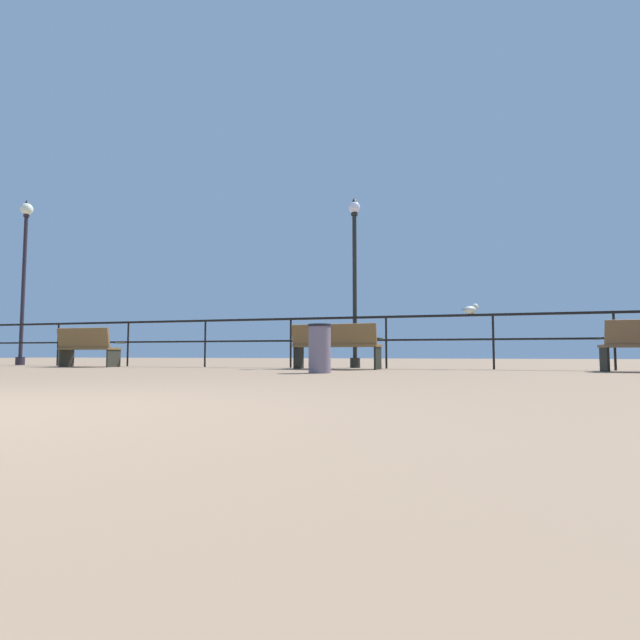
{
  "coord_description": "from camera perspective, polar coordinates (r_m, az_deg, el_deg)",
  "views": [
    {
      "loc": [
        2.54,
        -1.79,
        0.31
      ],
      "look_at": [
        -0.24,
        7.92,
        1.02
      ],
      "focal_mm": 27.13,
      "sensor_mm": 36.0,
      "label": 1
    }
  ],
  "objects": [
    {
      "name": "seagull_on_rail",
      "position": [
        10.27,
        17.41,
        1.22
      ],
      "size": [
        0.38,
        0.35,
        0.22
      ],
      "color": "silver",
      "rests_on": "pier_railing"
    },
    {
      "name": "pier_railing",
      "position": [
        10.54,
        2.03,
        -1.21
      ],
      "size": [
        19.31,
        0.05,
        1.12
      ],
      "color": "black",
      "rests_on": "ground_plane"
    },
    {
      "name": "bench_near_left",
      "position": [
        9.76,
        1.84,
        -2.8
      ],
      "size": [
        1.82,
        0.82,
        0.91
      ],
      "color": "brown",
      "rests_on": "ground_plane"
    },
    {
      "name": "lamppost_center",
      "position": [
        10.91,
        4.11,
        5.55
      ],
      "size": [
        0.26,
        0.26,
        3.85
      ],
      "color": "black",
      "rests_on": "ground_plane"
    },
    {
      "name": "trash_bin",
      "position": [
        7.81,
        -0.05,
        -3.37
      ],
      "size": [
        0.38,
        0.38,
        0.79
      ],
      "color": "slate",
      "rests_on": "ground_plane"
    },
    {
      "name": "bench_far_left",
      "position": [
        12.68,
        -25.77,
        -2.78
      ],
      "size": [
        1.45,
        0.67,
        0.92
      ],
      "color": "brown",
      "rests_on": "ground_plane"
    },
    {
      "name": "lamppost_left",
      "position": [
        15.88,
        -31.51,
        5.89
      ],
      "size": [
        0.33,
        0.33,
        4.64
      ],
      "color": "#251E27",
      "rests_on": "ground_plane"
    }
  ]
}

